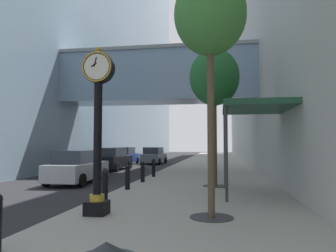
{
  "coord_description": "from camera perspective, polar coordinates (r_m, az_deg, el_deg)",
  "views": [
    {
      "loc": [
        4.19,
        -1.2,
        1.98
      ],
      "look_at": [
        1.01,
        18.47,
        3.11
      ],
      "focal_mm": 34.47,
      "sensor_mm": 36.0,
      "label": 1
    }
  ],
  "objects": [
    {
      "name": "sidewalk_right",
      "position": [
        31.27,
        7.69,
        -6.73
      ],
      "size": [
        6.7,
        80.0,
        0.14
      ],
      "primitive_type": "cube",
      "color": "#9E998E",
      "rests_on": "ground"
    },
    {
      "name": "storefront_awning",
      "position": [
        12.3,
        15.1,
        2.94
      ],
      "size": [
        2.4,
        3.6,
        3.3
      ],
      "color": "#235138",
      "rests_on": "sidewalk_right"
    },
    {
      "name": "street_tree_mid_near",
      "position": [
        14.72,
        8.2,
        8.4
      ],
      "size": [
        2.22,
        2.22,
        6.12
      ],
      "color": "#333335",
      "rests_on": "sidewalk_right"
    },
    {
      "name": "building_block_right",
      "position": [
        33.85,
        21.48,
        16.09
      ],
      "size": [
        9.0,
        80.0,
        26.13
      ],
      "color": "#B7B2A8",
      "rests_on": "ground"
    },
    {
      "name": "bollard_third",
      "position": [
        10.94,
        -11.08,
        -10.07
      ],
      "size": [
        0.21,
        0.21,
        1.01
      ],
      "color": "black",
      "rests_on": "sidewalk_right"
    },
    {
      "name": "bollard_sixth",
      "position": [
        18.46,
        -2.56,
        -7.32
      ],
      "size": [
        0.21,
        0.21,
        1.01
      ],
      "color": "black",
      "rests_on": "sidewalk_right"
    },
    {
      "name": "car_silver_far",
      "position": [
        17.15,
        -15.7,
        -7.04
      ],
      "size": [
        2.0,
        4.51,
        1.67
      ],
      "color": "#B7BABF",
      "rests_on": "ground"
    },
    {
      "name": "car_black_near",
      "position": [
        25.32,
        -9.8,
        -5.81
      ],
      "size": [
        2.08,
        4.66,
        1.71
      ],
      "color": "black",
      "rests_on": "ground"
    },
    {
      "name": "car_blue_trailing",
      "position": [
        32.01,
        -7.7,
        -5.3
      ],
      "size": [
        2.03,
        4.5,
        1.69
      ],
      "color": "navy",
      "rests_on": "ground"
    },
    {
      "name": "street_clock",
      "position": [
        8.75,
        -12.31,
        0.81
      ],
      "size": [
        0.84,
        0.55,
        4.46
      ],
      "color": "black",
      "rests_on": "sidewalk_right"
    },
    {
      "name": "bollard_fourth",
      "position": [
        13.4,
        -7.17,
        -8.84
      ],
      "size": [
        0.21,
        0.21,
        1.01
      ],
      "color": "black",
      "rests_on": "sidewalk_right"
    },
    {
      "name": "ground_plane",
      "position": [
        28.58,
        0.75,
        -7.22
      ],
      "size": [
        110.0,
        110.0,
        0.0
      ],
      "primitive_type": "plane",
      "color": "#262628",
      "rests_on": "ground"
    },
    {
      "name": "bollard_fifth",
      "position": [
        15.92,
        -4.5,
        -7.97
      ],
      "size": [
        0.21,
        0.21,
        1.01
      ],
      "color": "black",
      "rests_on": "sidewalk_right"
    },
    {
      "name": "street_tree_near",
      "position": [
        8.9,
        7.45,
        18.58
      ],
      "size": [
        1.88,
        1.88,
        6.3
      ],
      "color": "#333335",
      "rests_on": "sidewalk_right"
    },
    {
      "name": "pedestrian_walking",
      "position": [
        16.22,
        7.95,
        -6.48
      ],
      "size": [
        0.42,
        0.51,
        1.74
      ],
      "color": "#23232D",
      "rests_on": "sidewalk_right"
    },
    {
      "name": "car_grey_mid",
      "position": [
        32.82,
        -2.53,
        -5.29
      ],
      "size": [
        2.11,
        4.4,
        1.68
      ],
      "color": "slate",
      "rests_on": "ground"
    }
  ]
}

